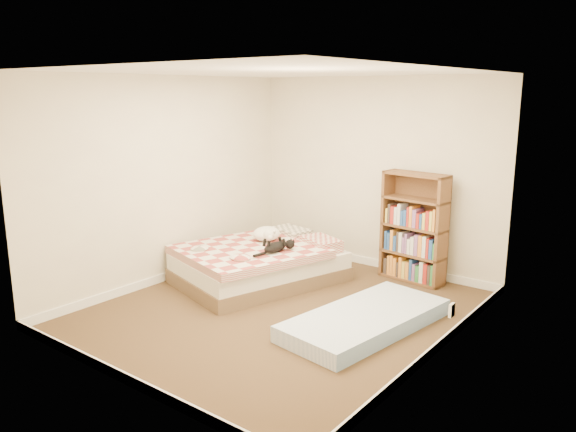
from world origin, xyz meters
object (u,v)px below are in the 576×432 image
Objects in this scene: bookshelf at (414,240)px; black_cat at (277,247)px; white_dog at (266,234)px; floor_mattress at (365,320)px; bed at (261,263)px.

black_cat is (-1.15, -1.28, 0.01)m from bookshelf.
white_dog is at bearing 169.10° from black_cat.
floor_mattress is 2.97× the size of black_cat.
white_dog is (-1.56, -0.98, 0.04)m from bookshelf.
bed is at bearing 173.88° from floor_mattress.
bookshelf is 2.21× the size of black_cat.
bed is 1.81m from floor_mattress.
bed is 1.91m from bookshelf.
bed is 1.63× the size of bookshelf.
bookshelf reaches higher than white_dog.
bed is 1.21× the size of floor_mattress.
floor_mattress is 1.52m from black_cat.
bed is at bearing -134.36° from bookshelf.
white_dog is at bearing -140.97° from bookshelf.
black_cat is 0.51m from white_dog.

